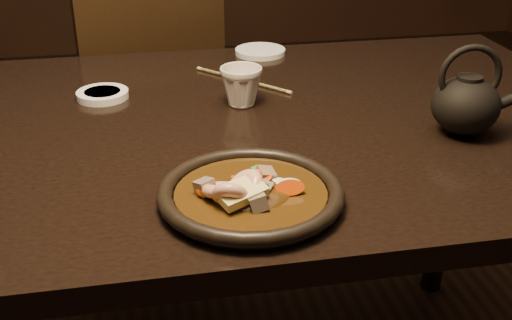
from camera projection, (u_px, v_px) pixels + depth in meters
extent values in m
cube|color=black|center=(196.00, 133.00, 1.17)|extent=(1.60, 0.90, 0.04)
cylinder|color=black|center=(446.00, 183.00, 1.78)|extent=(0.06, 0.06, 0.71)
cube|color=black|center=(140.00, 127.00, 1.96)|extent=(0.51, 0.51, 0.04)
cylinder|color=black|center=(176.00, 159.00, 2.26)|extent=(0.04, 0.04, 0.40)
cylinder|color=black|center=(215.00, 202.00, 1.99)|extent=(0.04, 0.04, 0.40)
cylinder|color=black|center=(81.00, 180.00, 2.12)|extent=(0.04, 0.04, 0.40)
cylinder|color=black|center=(109.00, 229.00, 1.85)|extent=(0.04, 0.04, 0.40)
cube|color=black|center=(156.00, 71.00, 1.70)|extent=(0.39, 0.14, 0.43)
cylinder|color=black|center=(251.00, 199.00, 0.90)|extent=(0.24, 0.24, 0.01)
torus|color=black|center=(251.00, 192.00, 0.89)|extent=(0.26, 0.26, 0.02)
cylinder|color=#331E09|center=(251.00, 195.00, 0.90)|extent=(0.21, 0.21, 0.01)
ellipsoid|color=#331E09|center=(251.00, 195.00, 0.90)|extent=(0.12, 0.11, 0.03)
torus|color=#E3AA8F|center=(231.00, 196.00, 0.86)|extent=(0.06, 0.06, 0.05)
torus|color=#E3AA8F|center=(244.00, 189.00, 0.88)|extent=(0.07, 0.07, 0.05)
torus|color=#E3AA8F|center=(220.00, 190.00, 0.88)|extent=(0.06, 0.06, 0.04)
cube|color=#80705D|center=(262.00, 190.00, 0.88)|extent=(0.03, 0.04, 0.03)
cube|color=#80705D|center=(205.00, 187.00, 0.88)|extent=(0.03, 0.03, 0.03)
cube|color=#80705D|center=(237.00, 200.00, 0.86)|extent=(0.03, 0.03, 0.03)
cube|color=#80705D|center=(258.00, 203.00, 0.85)|extent=(0.03, 0.03, 0.03)
cube|color=#80705D|center=(265.00, 176.00, 0.92)|extent=(0.03, 0.03, 0.03)
cylinder|color=#DA3E06|center=(204.00, 188.00, 0.89)|extent=(0.05, 0.05, 0.02)
cylinder|color=#DA3E06|center=(257.00, 177.00, 0.90)|extent=(0.05, 0.04, 0.03)
cylinder|color=#DA3E06|center=(224.00, 193.00, 0.87)|extent=(0.05, 0.05, 0.03)
cylinder|color=#DA3E06|center=(241.00, 183.00, 0.92)|extent=(0.05, 0.05, 0.04)
cylinder|color=#DA3E06|center=(290.00, 188.00, 0.89)|extent=(0.04, 0.03, 0.04)
cube|color=#146B15|center=(245.00, 187.00, 0.90)|extent=(0.04, 0.03, 0.02)
cube|color=#146B15|center=(266.00, 199.00, 0.87)|extent=(0.03, 0.04, 0.02)
cube|color=#146B15|center=(240.00, 191.00, 0.88)|extent=(0.04, 0.03, 0.02)
cube|color=#146B15|center=(260.00, 175.00, 0.93)|extent=(0.02, 0.04, 0.02)
cube|color=#146B15|center=(248.00, 186.00, 0.90)|extent=(0.03, 0.04, 0.03)
cube|color=#146B15|center=(258.00, 187.00, 0.89)|extent=(0.03, 0.04, 0.02)
ellipsoid|color=silver|center=(277.00, 184.00, 0.91)|extent=(0.03, 0.02, 0.02)
ellipsoid|color=silver|center=(251.00, 191.00, 0.88)|extent=(0.03, 0.02, 0.02)
ellipsoid|color=silver|center=(288.00, 185.00, 0.90)|extent=(0.04, 0.03, 0.02)
ellipsoid|color=silver|center=(247.00, 190.00, 0.89)|extent=(0.04, 0.02, 0.02)
ellipsoid|color=silver|center=(229.00, 197.00, 0.86)|extent=(0.03, 0.04, 0.02)
cube|color=#EEE18E|center=(241.00, 192.00, 0.86)|extent=(0.08, 0.07, 0.03)
cylinder|color=white|center=(103.00, 94.00, 1.27)|extent=(0.10, 0.10, 0.01)
cylinder|color=white|center=(260.00, 51.00, 1.53)|extent=(0.12, 0.12, 0.01)
imported|color=beige|center=(241.00, 85.00, 1.22)|extent=(0.11, 0.10, 0.08)
cylinder|color=tan|center=(245.00, 80.00, 1.35)|extent=(0.17, 0.19, 0.01)
cylinder|color=tan|center=(240.00, 79.00, 1.36)|extent=(0.17, 0.19, 0.01)
ellipsoid|color=black|center=(466.00, 105.00, 1.09)|extent=(0.12, 0.12, 0.10)
cylinder|color=black|center=(469.00, 81.00, 1.07)|extent=(0.04, 0.04, 0.02)
cylinder|color=black|center=(499.00, 104.00, 1.09)|extent=(0.05, 0.03, 0.04)
torus|color=black|center=(470.00, 75.00, 1.07)|extent=(0.11, 0.03, 0.11)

